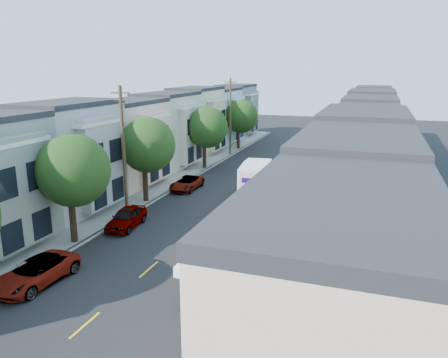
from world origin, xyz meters
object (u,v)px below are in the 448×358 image
at_px(parked_left_d, 187,183).
at_px(utility_pole_near, 124,152).
at_px(utility_pole_far, 230,117).
at_px(parked_right_a, 218,286).
at_px(tree_c, 147,145).
at_px(parked_left_c, 127,218).
at_px(parked_right_c, 303,170).
at_px(tree_b, 72,171).
at_px(parked_right_b, 252,239).
at_px(tree_e, 241,116).
at_px(lead_sedan, 281,172).
at_px(fedex_truck, 255,177).
at_px(parked_left_b, 36,272).
at_px(tree_d, 206,127).
at_px(parked_right_d, 313,158).
at_px(tree_far_r, 335,130).

bearing_deg(parked_left_d, utility_pole_near, -98.24).
bearing_deg(utility_pole_far, parked_right_a, -72.55).
distance_m(tree_c, parked_left_c, 7.49).
height_order(parked_left_c, parked_right_c, parked_right_c).
bearing_deg(tree_b, parked_left_d, 84.53).
bearing_deg(parked_right_b, tree_e, 112.10).
distance_m(tree_e, parked_left_c, 33.21).
height_order(tree_b, tree_c, tree_c).
distance_m(lead_sedan, parked_right_a, 25.53).
xyz_separation_m(tree_b, fedex_truck, (8.07, 15.19, -3.36)).
relative_size(tree_c, parked_left_b, 1.49).
xyz_separation_m(tree_e, parked_right_a, (11.20, -40.22, -4.05)).
xyz_separation_m(utility_pole_near, parked_left_c, (1.40, -2.34, -4.42)).
bearing_deg(tree_e, parked_left_b, -88.10).
relative_size(tree_b, utility_pole_near, 0.74).
height_order(tree_e, lead_sedan, tree_e).
bearing_deg(parked_right_a, lead_sedan, 97.91).
xyz_separation_m(utility_pole_near, parked_left_b, (1.40, -11.55, -4.46)).
bearing_deg(tree_d, parked_left_c, -85.94).
relative_size(fedex_truck, lead_sedan, 1.41).
height_order(tree_d, tree_e, tree_d).
bearing_deg(tree_e, tree_c, -90.00).
bearing_deg(parked_right_b, parked_right_d, 93.83).
distance_m(lead_sedan, parked_right_c, 2.52).
bearing_deg(parked_right_c, parked_left_c, -115.47).
relative_size(utility_pole_near, parked_left_b, 2.00).
bearing_deg(parked_left_b, tree_d, 96.19).
bearing_deg(tree_d, parked_right_d, 30.96).
relative_size(tree_b, parked_right_d, 1.51).
height_order(utility_pole_near, parked_left_d, utility_pole_near).
bearing_deg(parked_left_d, lead_sedan, 44.83).
bearing_deg(lead_sedan, fedex_truck, -100.67).
relative_size(tree_far_r, utility_pole_near, 0.52).
xyz_separation_m(tree_c, tree_far_r, (13.20, 25.16, -1.46)).
xyz_separation_m(tree_d, parked_right_c, (11.20, -0.34, -4.06)).
xyz_separation_m(parked_left_c, parked_left_d, (0.00, 10.87, -0.11)).
xyz_separation_m(lead_sedan, parked_left_c, (-7.62, -18.16, 0.08)).
bearing_deg(parked_right_d, tree_far_r, 62.80).
height_order(tree_d, parked_left_d, tree_d).
relative_size(utility_pole_near, parked_right_d, 2.04).
bearing_deg(fedex_truck, tree_b, -125.50).
relative_size(parked_right_b, parked_right_c, 0.95).
bearing_deg(tree_b, parked_right_a, -17.39).
bearing_deg(parked_right_c, tree_c, -128.43).
distance_m(tree_far_r, utility_pole_far, 13.57).
bearing_deg(lead_sedan, parked_right_a, -87.74).
height_order(utility_pole_near, parked_right_d, utility_pole_near).
height_order(tree_far_r, parked_left_b, tree_far_r).
height_order(tree_far_r, parked_right_a, tree_far_r).
bearing_deg(tree_far_r, parked_right_b, -93.56).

